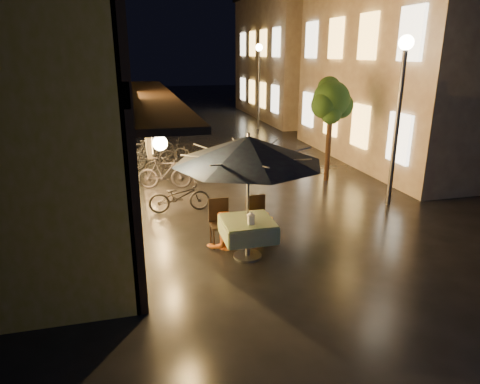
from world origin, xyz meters
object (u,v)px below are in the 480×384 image
object	(u,v)px
person_orange	(223,212)
person_yellow	(261,213)
cafe_table	(248,229)
streetlamp_near	(401,92)
table_lantern	(251,217)
bicycle_0	(179,196)
patio_umbrella	(248,150)

from	to	relation	value
person_orange	person_yellow	bearing A→B (deg)	155.54
cafe_table	person_orange	bearing A→B (deg)	121.59
person_orange	streetlamp_near	bearing A→B (deg)	177.72
streetlamp_near	cafe_table	bearing A→B (deg)	-155.49
cafe_table	person_orange	distance (m)	0.72
table_lantern	bicycle_0	xyz separation A→B (m)	(-0.99, 3.07, -0.52)
table_lantern	bicycle_0	distance (m)	3.27
person_orange	bicycle_0	size ratio (longest dim) A/B	0.98
person_yellow	bicycle_0	distance (m)	2.75
patio_umbrella	person_yellow	size ratio (longest dim) A/B	2.02
cafe_table	bicycle_0	world-z (taller)	bicycle_0
patio_umbrella	bicycle_0	world-z (taller)	patio_umbrella
streetlamp_near	table_lantern	distance (m)	5.32
cafe_table	person_yellow	distance (m)	0.68
person_orange	bicycle_0	xyz separation A→B (m)	(-0.63, 2.26, -0.34)
patio_umbrella	bicycle_0	bearing A→B (deg)	109.18
cafe_table	patio_umbrella	world-z (taller)	patio_umbrella
patio_umbrella	bicycle_0	size ratio (longest dim) A/B	1.84
patio_umbrella	person_yellow	world-z (taller)	patio_umbrella
cafe_table	table_lantern	size ratio (longest dim) A/B	3.96
cafe_table	person_orange	size ratio (longest dim) A/B	0.66
streetlamp_near	patio_umbrella	distance (m)	4.89
person_yellow	bicycle_0	world-z (taller)	person_yellow
patio_umbrella	table_lantern	size ratio (longest dim) A/B	11.25
person_orange	table_lantern	bearing A→B (deg)	95.37
cafe_table	patio_umbrella	distance (m)	1.56
cafe_table	table_lantern	world-z (taller)	table_lantern
bicycle_0	streetlamp_near	bearing A→B (deg)	-98.94
streetlamp_near	person_orange	bearing A→B (deg)	-163.52
cafe_table	bicycle_0	xyz separation A→B (m)	(-0.99, 2.85, -0.19)
table_lantern	patio_umbrella	bearing A→B (deg)	90.00
cafe_table	patio_umbrella	bearing A→B (deg)	90.00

